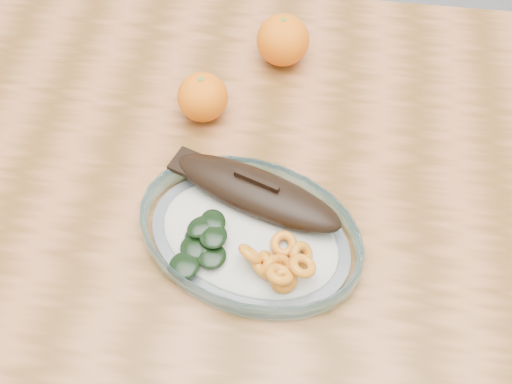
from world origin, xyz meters
TOP-DOWN VIEW (x-y plane):
  - ground at (0.00, 0.00)m, footprint 3.00×3.00m
  - dining_table at (0.00, 0.00)m, footprint 1.20×0.80m
  - plated_meal at (-0.00, -0.09)m, footprint 0.64×0.64m
  - orange_left at (-0.10, 0.11)m, footprint 0.07×0.07m
  - orange_right at (0.00, 0.24)m, footprint 0.08×0.08m

SIDE VIEW (x-z plane):
  - ground at x=0.00m, z-range 0.00..0.00m
  - dining_table at x=0.00m, z-range 0.28..1.03m
  - plated_meal at x=0.00m, z-range 0.73..0.81m
  - orange_left at x=-0.10m, z-range 0.75..0.82m
  - orange_right at x=0.00m, z-range 0.75..0.83m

